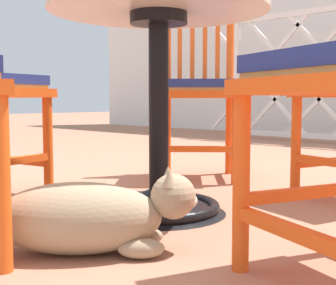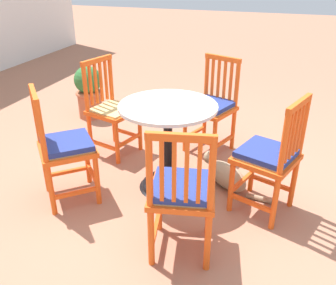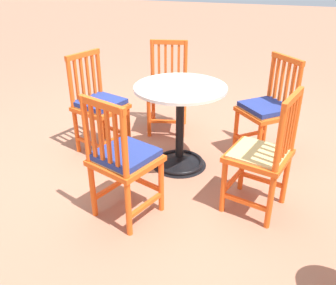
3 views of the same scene
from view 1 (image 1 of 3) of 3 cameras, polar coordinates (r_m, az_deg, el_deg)
ground_plane at (r=1.65m, az=-7.65°, el=-9.05°), size 24.00×24.00×0.00m
cafe_table at (r=1.67m, az=-1.12°, el=1.06°), size 0.76×0.76×0.73m
orange_chair_by_planter at (r=2.44m, az=3.77°, el=6.14°), size 0.56×0.56×0.91m
tabby_cat at (r=1.27m, az=-9.11°, el=-8.97°), size 0.46×0.65×0.23m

